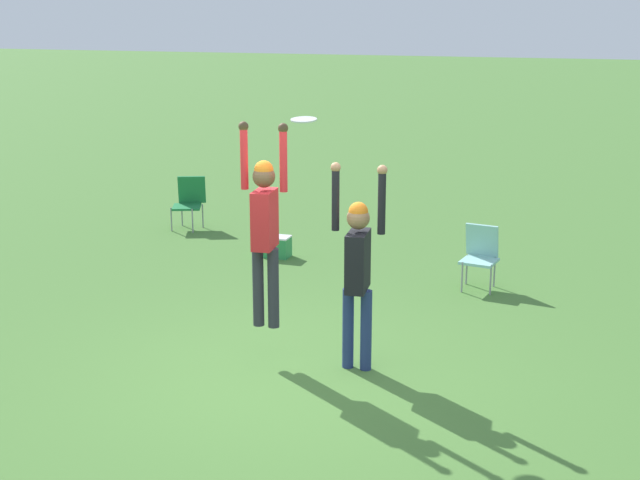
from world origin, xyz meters
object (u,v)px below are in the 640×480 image
camping_chair_1 (189,199)px  cooler_box (277,247)px  camping_chair_0 (480,252)px  person_jumping (265,220)px  person_defending (358,262)px  frisbee (304,120)px

camping_chair_1 → cooler_box: size_ratio=2.29×
camping_chair_0 → cooler_box: camping_chair_0 is taller
person_jumping → camping_chair_0: bearing=-34.0°
camping_chair_0 → person_jumping: bearing=70.7°
camping_chair_0 → cooler_box: 3.22m
camping_chair_1 → cooler_box: (2.09, -1.25, -0.34)m
camping_chair_0 → person_defending: bearing=85.0°
person_defending → camping_chair_1: person_defending is taller
person_jumping → cooler_box: person_jumping is taller
person_defending → cooler_box: bearing=-153.7°
frisbee → camping_chair_0: (1.39, 3.22, -2.11)m
person_defending → camping_chair_1: (-4.42, 5.02, -0.66)m
person_jumping → frisbee: frisbee is taller
person_defending → camping_chair_1: bearing=-144.1°
person_jumping → camping_chair_1: size_ratio=2.45×
person_defending → cooler_box: person_defending is taller
person_defending → camping_chair_0: size_ratio=2.55×
camping_chair_0 → camping_chair_1: 5.54m
person_defending → cooler_box: (-2.34, 3.77, -1.01)m
frisbee → person_jumping: bearing=-168.5°
cooler_box → person_defending: bearing=-58.2°
person_jumping → cooler_box: 4.33m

